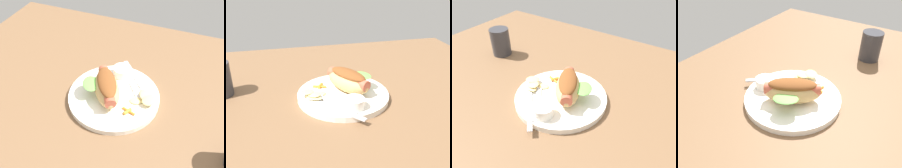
{
  "view_description": "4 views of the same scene",
  "coord_description": "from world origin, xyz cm",
  "views": [
    {
      "loc": [
        13.92,
        -42.71,
        51.36
      ],
      "look_at": [
        -3.52,
        1.71,
        6.28
      ],
      "focal_mm": 40.5,
      "sensor_mm": 36.0,
      "label": 1
    },
    {
      "loc": [
        12.87,
        66.44,
        36.26
      ],
      "look_at": [
        -2.02,
        1.99,
        4.09
      ],
      "focal_mm": 43.31,
      "sensor_mm": 36.0,
      "label": 2
    },
    {
      "loc": [
        -30.68,
        40.88,
        40.53
      ],
      "look_at": [
        -3.26,
        1.01,
        4.49
      ],
      "focal_mm": 35.75,
      "sensor_mm": 36.0,
      "label": 3
    },
    {
      "loc": [
        -43.92,
        -23.52,
        39.84
      ],
      "look_at": [
        -2.0,
        4.3,
        3.91
      ],
      "focal_mm": 37.87,
      "sensor_mm": 36.0,
      "label": 4
    }
  ],
  "objects": [
    {
      "name": "drinking_cup",
      "position": [
        29.74,
        -6.68,
        4.83
      ],
      "size": [
        6.66,
        6.66,
        9.66
      ],
      "primitive_type": "cylinder",
      "color": "#333338",
      "rests_on": "ground_plane"
    },
    {
      "name": "ground_plane",
      "position": [
        0.0,
        0.0,
        -0.9
      ],
      "size": [
        120.0,
        90.0,
        1.8
      ],
      "primitive_type": "cube",
      "color": "brown"
    },
    {
      "name": "sauce_ramekin",
      "position": [
        -4.08,
        11.13,
        2.95
      ],
      "size": [
        5.13,
        5.13,
        2.69
      ],
      "primitive_type": "cylinder",
      "color": "white",
      "rests_on": "plate"
    },
    {
      "name": "knife",
      "position": [
        0.24,
        8.49,
        1.78
      ],
      "size": [
        9.04,
        11.83,
        0.36
      ],
      "primitive_type": "cube",
      "rotation": [
        0.0,
        0.0,
        2.19
      ],
      "color": "silver",
      "rests_on": "plate"
    },
    {
      "name": "chips_pile",
      "position": [
        5.12,
        3.58,
        2.58
      ],
      "size": [
        8.13,
        7.17,
        1.87
      ],
      "color": "#E1CA7D",
      "rests_on": "plate"
    },
    {
      "name": "carrot_garnish",
      "position": [
        2.34,
        -2.04,
        1.99
      ],
      "size": [
        3.75,
        2.52,
        0.89
      ],
      "color": "orange",
      "rests_on": "plate"
    },
    {
      "name": "hot_dog",
      "position": [
        -5.05,
        1.61,
        4.88
      ],
      "size": [
        13.89,
        15.38,
        6.14
      ],
      "rotation": [
        0.0,
        0.0,
        2.1
      ],
      "color": "tan",
      "rests_on": "plate"
    },
    {
      "name": "plate",
      "position": [
        -3.31,
        2.6,
        0.8
      ],
      "size": [
        25.07,
        25.07,
        1.6
      ],
      "primitive_type": "cylinder",
      "color": "white",
      "rests_on": "ground_plane"
    },
    {
      "name": "fork",
      "position": [
        0.77,
        10.62,
        1.8
      ],
      "size": [
        12.15,
        13.68,
        0.4
      ],
      "rotation": [
        0.0,
        0.0,
        2.29
      ],
      "color": "silver",
      "rests_on": "plate"
    }
  ]
}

